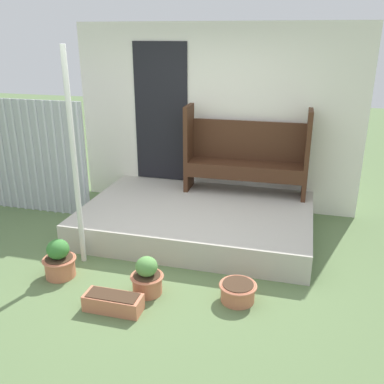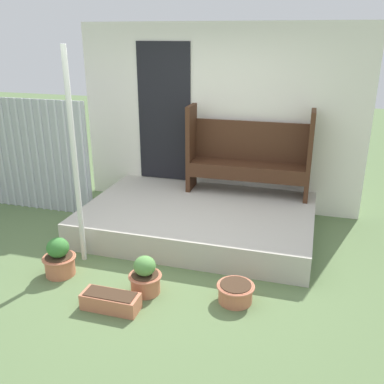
% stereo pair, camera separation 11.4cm
% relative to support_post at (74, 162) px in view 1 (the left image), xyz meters
% --- Properties ---
extents(ground_plane, '(24.00, 24.00, 0.00)m').
position_rel_support_post_xyz_m(ground_plane, '(0.96, 0.11, -1.18)').
color(ground_plane, '#5B7547').
extents(porch_slab, '(2.90, 1.96, 0.34)m').
position_rel_support_post_xyz_m(porch_slab, '(1.06, 1.10, -1.01)').
color(porch_slab, '#B7B2A5').
rests_on(porch_slab, ground_plane).
extents(house_wall, '(4.10, 0.08, 2.60)m').
position_rel_support_post_xyz_m(house_wall, '(1.02, 2.10, 0.12)').
color(house_wall, white).
rests_on(house_wall, ground_plane).
extents(support_post, '(0.06, 0.06, 2.36)m').
position_rel_support_post_xyz_m(support_post, '(0.00, 0.00, 0.00)').
color(support_post, silver).
rests_on(support_post, ground_plane).
extents(bench, '(1.68, 0.44, 1.20)m').
position_rel_support_post_xyz_m(bench, '(1.57, 1.83, -0.27)').
color(bench, '#422616').
rests_on(bench, porch_slab).
extents(flower_pot_left, '(0.36, 0.36, 0.43)m').
position_rel_support_post_xyz_m(flower_pot_left, '(-0.08, -0.37, -0.99)').
color(flower_pot_left, '#C67251').
rests_on(flower_pot_left, ground_plane).
extents(flower_pot_middle, '(0.34, 0.34, 0.40)m').
position_rel_support_post_xyz_m(flower_pot_middle, '(0.94, -0.43, -1.00)').
color(flower_pot_middle, '#C67251').
rests_on(flower_pot_middle, ground_plane).
extents(flower_pot_right, '(0.37, 0.37, 0.19)m').
position_rel_support_post_xyz_m(flower_pot_right, '(1.83, -0.32, -1.07)').
color(flower_pot_right, '#C67251').
rests_on(flower_pot_right, ground_plane).
extents(planter_box_rect, '(0.55, 0.21, 0.17)m').
position_rel_support_post_xyz_m(planter_box_rect, '(0.73, -0.78, -1.10)').
color(planter_box_rect, '#C67251').
rests_on(planter_box_rect, ground_plane).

